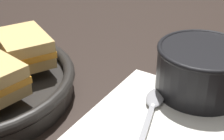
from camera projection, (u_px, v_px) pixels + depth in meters
name	position (u px, v px, depth m)	size (l,w,h in m)	color
ground_plane	(124.00, 106.00, 0.53)	(4.00, 4.00, 0.00)	black
napkin	(159.00, 122.00, 0.49)	(0.26, 0.23, 0.00)	white
soup_bowl	(202.00, 67.00, 0.54)	(0.15, 0.15, 0.08)	black
spoon	(153.00, 106.00, 0.51)	(0.16, 0.09, 0.01)	#9E9EA3
sandwich_near_left	(24.00, 48.00, 0.55)	(0.10, 0.12, 0.05)	#DBB26B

